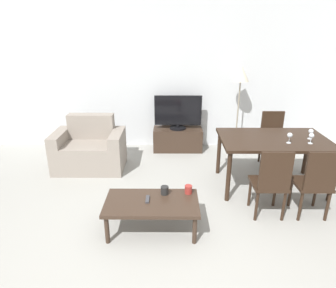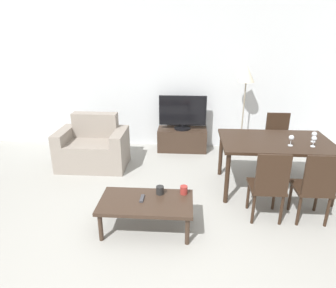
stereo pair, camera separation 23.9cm
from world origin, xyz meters
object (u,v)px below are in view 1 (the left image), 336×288
object	(u,v)px
tv_stand	(178,139)
cup_white_near	(188,189)
wine_glass_left	(311,132)
remote_primary	(148,199)
cup_colored_far	(165,190)
tv	(178,112)
floor_lamp	(241,79)
dining_table	(274,143)
wine_glass_right	(311,136)
coffee_table	(152,205)
wine_glass_center	(290,136)
dining_chair_near_right	(315,181)
dining_chair_far	(273,137)
dining_chair_near	(271,181)
armchair	(90,150)

from	to	relation	value
tv_stand	cup_white_near	world-z (taller)	cup_white_near
wine_glass_left	cup_white_near	bearing A→B (deg)	-153.90
remote_primary	cup_colored_far	size ratio (longest dim) A/B	1.56
tv	cup_white_near	bearing A→B (deg)	-88.26
floor_lamp	cup_colored_far	world-z (taller)	floor_lamp
dining_table	remote_primary	xyz separation A→B (m)	(-1.71, -1.03, -0.29)
floor_lamp	dining_table	bearing A→B (deg)	-80.56
tv_stand	wine_glass_right	distance (m)	2.46
wine_glass_right	dining_table	bearing A→B (deg)	153.19
coffee_table	tv_stand	bearing A→B (deg)	81.96
wine_glass_center	remote_primary	bearing A→B (deg)	-155.61
dining_chair_near_right	remote_primary	distance (m)	1.99
tv_stand	dining_chair_far	world-z (taller)	dining_chair_far
remote_primary	cup_colored_far	distance (m)	0.24
tv_stand	dining_table	distance (m)	1.99
tv_stand	wine_glass_center	bearing A→B (deg)	-48.23
cup_colored_far	wine_glass_left	xyz separation A→B (m)	(2.00, 0.87, 0.43)
tv_stand	cup_white_near	bearing A→B (deg)	-88.26
coffee_table	dining_chair_near	world-z (taller)	dining_chair_near
remote_primary	dining_chair_far	bearing A→B (deg)	42.60
dining_table	wine_glass_center	xyz separation A→B (m)	(0.13, -0.19, 0.18)
dining_chair_far	remote_primary	distance (m)	2.69
armchair	tv_stand	size ratio (longest dim) A/B	1.22
tv	tv_stand	bearing A→B (deg)	90.00
floor_lamp	wine_glass_left	distance (m)	1.63
floor_lamp	wine_glass_center	size ratio (longest dim) A/B	10.93
dining_chair_far	floor_lamp	distance (m)	1.14
armchair	cup_colored_far	world-z (taller)	armchair
dining_chair_far	wine_glass_left	bearing A→B (deg)	-74.88
armchair	tv	bearing A→B (deg)	28.93
dining_chair_near	floor_lamp	xyz separation A→B (m)	(0.04, 2.14, 0.86)
armchair	dining_chair_far	xyz separation A→B (m)	(3.04, 0.18, 0.18)
coffee_table	cup_white_near	distance (m)	0.47
tv_stand	remote_primary	xyz separation A→B (m)	(-0.40, -2.45, 0.17)
remote_primary	wine_glass_right	xyz separation A→B (m)	(2.12, 0.82, 0.47)
floor_lamp	tv	bearing A→B (deg)	176.45
armchair	wine_glass_center	size ratio (longest dim) A/B	7.64
dining_table	floor_lamp	world-z (taller)	floor_lamp
cup_white_near	wine_glass_center	xyz separation A→B (m)	(1.37, 0.68, 0.43)
coffee_table	dining_chair_far	distance (m)	2.67
tv	wine_glass_right	size ratio (longest dim) A/B	5.96
armchair	tv	size ratio (longest dim) A/B	1.28
tv	cup_colored_far	xyz separation A→B (m)	(-0.21, -2.32, -0.32)
tv_stand	wine_glass_center	xyz separation A→B (m)	(1.44, -1.62, 0.64)
armchair	floor_lamp	bearing A→B (deg)	16.23
cup_white_near	wine_glass_left	bearing A→B (deg)	26.10
wine_glass_left	dining_table	bearing A→B (deg)	176.73
tv	remote_primary	bearing A→B (deg)	-99.25
wine_glass_left	wine_glass_center	world-z (taller)	same
tv	wine_glass_left	xyz separation A→B (m)	(1.80, -1.45, 0.11)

